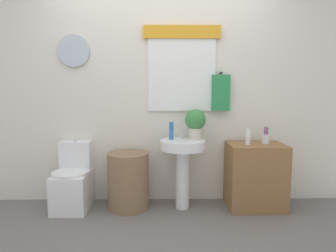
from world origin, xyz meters
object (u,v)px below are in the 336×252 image
(wooden_cabinet, at_px, (255,176))
(potted_plant, at_px, (195,122))
(laundry_hamper, at_px, (128,181))
(pedestal_sink, at_px, (183,158))
(soap_bottle, at_px, (171,131))
(lotion_bottle, at_px, (248,137))
(toothbrush_cup, at_px, (266,139))
(toilet, at_px, (73,182))

(wooden_cabinet, bearing_deg, potted_plant, 174.76)
(laundry_hamper, relative_size, pedestal_sink, 0.82)
(soap_bottle, height_order, lotion_bottle, soap_bottle)
(laundry_hamper, xyz_separation_m, wooden_cabinet, (1.38, 0.00, 0.05))
(laundry_hamper, relative_size, toothbrush_cup, 3.31)
(laundry_hamper, height_order, potted_plant, potted_plant)
(laundry_hamper, relative_size, potted_plant, 1.89)
(toilet, height_order, laundry_hamper, toilet)
(toilet, height_order, wooden_cabinet, toilet)
(laundry_hamper, bearing_deg, toothbrush_cup, 0.76)
(laundry_hamper, height_order, wooden_cabinet, wooden_cabinet)
(laundry_hamper, distance_m, wooden_cabinet, 1.38)
(toilet, relative_size, toothbrush_cup, 3.94)
(potted_plant, bearing_deg, soap_bottle, -177.80)
(laundry_hamper, bearing_deg, lotion_bottle, -1.79)
(pedestal_sink, xyz_separation_m, wooden_cabinet, (0.79, -0.00, -0.21))
(wooden_cabinet, height_order, lotion_bottle, lotion_bottle)
(pedestal_sink, distance_m, toothbrush_cup, 0.92)
(toilet, relative_size, laundry_hamper, 1.19)
(wooden_cabinet, bearing_deg, toilet, 179.09)
(pedestal_sink, distance_m, potted_plant, 0.41)
(toilet, bearing_deg, pedestal_sink, -1.52)
(laundry_hamper, relative_size, soap_bottle, 3.27)
(pedestal_sink, distance_m, soap_bottle, 0.31)
(pedestal_sink, height_order, lotion_bottle, lotion_bottle)
(wooden_cabinet, bearing_deg, lotion_bottle, -159.05)
(wooden_cabinet, relative_size, potted_plant, 2.18)
(toilet, xyz_separation_m, potted_plant, (1.33, 0.03, 0.66))
(toilet, distance_m, lotion_bottle, 1.95)
(laundry_hamper, relative_size, wooden_cabinet, 0.87)
(toilet, xyz_separation_m, wooden_cabinet, (1.99, -0.03, 0.07))
(wooden_cabinet, xyz_separation_m, toothbrush_cup, (0.10, 0.02, 0.41))
(lotion_bottle, bearing_deg, pedestal_sink, 176.68)
(pedestal_sink, xyz_separation_m, potted_plant, (0.14, 0.06, 0.38))
(toilet, height_order, soap_bottle, soap_bottle)
(pedestal_sink, relative_size, lotion_bottle, 4.56)
(laundry_hamper, bearing_deg, potted_plant, 4.71)
(toilet, distance_m, wooden_cabinet, 1.99)
(potted_plant, height_order, lotion_bottle, potted_plant)
(pedestal_sink, xyz_separation_m, toothbrush_cup, (0.90, 0.02, 0.20))
(lotion_bottle, bearing_deg, toilet, 177.82)
(potted_plant, bearing_deg, toothbrush_cup, -3.04)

